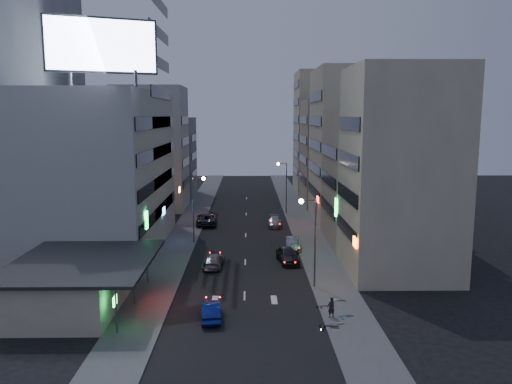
{
  "coord_description": "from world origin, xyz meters",
  "views": [
    {
      "loc": [
        0.35,
        -37.11,
        15.4
      ],
      "look_at": [
        1.23,
        19.48,
        6.67
      ],
      "focal_mm": 35.0,
      "sensor_mm": 36.0,
      "label": 1
    }
  ],
  "objects_px": {
    "parked_car_right_far": "(275,222)",
    "scooter_black_b": "(333,299)",
    "scooter_blue": "(351,307)",
    "parked_car_left": "(207,219)",
    "scooter_silver_b": "(344,293)",
    "parked_car_right_near": "(288,255)",
    "road_car_blue": "(211,310)",
    "scooter_silver_a": "(342,315)",
    "parked_car_right_mid": "(292,244)",
    "road_car_silver": "(213,261)",
    "person": "(331,307)",
    "scooter_black_a": "(339,319)"
  },
  "relations": [
    {
      "from": "road_car_blue",
      "to": "person",
      "type": "bearing_deg",
      "value": 173.87
    },
    {
      "from": "road_car_blue",
      "to": "scooter_silver_a",
      "type": "height_order",
      "value": "road_car_blue"
    },
    {
      "from": "parked_car_left",
      "to": "person",
      "type": "relative_size",
      "value": 3.71
    },
    {
      "from": "parked_car_right_near",
      "to": "scooter_silver_b",
      "type": "distance_m",
      "value": 11.71
    },
    {
      "from": "parked_car_right_far",
      "to": "scooter_silver_b",
      "type": "xyz_separation_m",
      "value": [
        4.35,
        -28.39,
        0.01
      ]
    },
    {
      "from": "scooter_black_a",
      "to": "scooter_black_b",
      "type": "bearing_deg",
      "value": 5.73
    },
    {
      "from": "person",
      "to": "road_car_silver",
      "type": "bearing_deg",
      "value": -78.3
    },
    {
      "from": "parked_car_right_mid",
      "to": "road_car_silver",
      "type": "bearing_deg",
      "value": -139.6
    },
    {
      "from": "scooter_black_b",
      "to": "parked_car_right_mid",
      "type": "bearing_deg",
      "value": -2.97
    },
    {
      "from": "scooter_silver_a",
      "to": "parked_car_right_mid",
      "type": "bearing_deg",
      "value": -13.55
    },
    {
      "from": "scooter_silver_b",
      "to": "parked_car_right_far",
      "type": "bearing_deg",
      "value": 10.33
    },
    {
      "from": "parked_car_right_near",
      "to": "road_car_blue",
      "type": "relative_size",
      "value": 1.17
    },
    {
      "from": "parked_car_left",
      "to": "road_car_blue",
      "type": "distance_m",
      "value": 33.35
    },
    {
      "from": "person",
      "to": "scooter_blue",
      "type": "height_order",
      "value": "person"
    },
    {
      "from": "scooter_silver_b",
      "to": "parked_car_left",
      "type": "bearing_deg",
      "value": 26.96
    },
    {
      "from": "parked_car_right_far",
      "to": "scooter_silver_a",
      "type": "xyz_separation_m",
      "value": [
        3.27,
        -33.06,
        -0.04
      ]
    },
    {
      "from": "parked_car_right_mid",
      "to": "parked_car_left",
      "type": "height_order",
      "value": "parked_car_left"
    },
    {
      "from": "scooter_silver_a",
      "to": "scooter_silver_b",
      "type": "height_order",
      "value": "scooter_silver_b"
    },
    {
      "from": "road_car_blue",
      "to": "parked_car_right_far",
      "type": "bearing_deg",
      "value": -106.92
    },
    {
      "from": "parked_car_left",
      "to": "parked_car_right_far",
      "type": "xyz_separation_m",
      "value": [
        9.64,
        -1.16,
        -0.15
      ]
    },
    {
      "from": "scooter_black_b",
      "to": "scooter_silver_b",
      "type": "height_order",
      "value": "scooter_silver_b"
    },
    {
      "from": "parked_car_left",
      "to": "scooter_blue",
      "type": "xyz_separation_m",
      "value": [
        13.89,
        -32.73,
        -0.17
      ]
    },
    {
      "from": "scooter_black_b",
      "to": "person",
      "type": "bearing_deg",
      "value": 158.94
    },
    {
      "from": "parked_car_right_mid",
      "to": "parked_car_right_far",
      "type": "relative_size",
      "value": 0.91
    },
    {
      "from": "person",
      "to": "scooter_black_b",
      "type": "distance_m",
      "value": 2.55
    },
    {
      "from": "parked_car_right_far",
      "to": "scooter_blue",
      "type": "xyz_separation_m",
      "value": [
        4.25,
        -31.57,
        -0.02
      ]
    },
    {
      "from": "parked_car_right_mid",
      "to": "scooter_blue",
      "type": "xyz_separation_m",
      "value": [
        2.86,
        -19.32,
        -0.04
      ]
    },
    {
      "from": "parked_car_right_near",
      "to": "scooter_silver_a",
      "type": "height_order",
      "value": "parked_car_right_near"
    },
    {
      "from": "parked_car_right_far",
      "to": "person",
      "type": "distance_m",
      "value": 32.28
    },
    {
      "from": "parked_car_left",
      "to": "scooter_black_b",
      "type": "distance_m",
      "value": 33.4
    },
    {
      "from": "person",
      "to": "scooter_black_b",
      "type": "xyz_separation_m",
      "value": [
        0.54,
        2.48,
        -0.28
      ]
    },
    {
      "from": "road_car_silver",
      "to": "person",
      "type": "distance_m",
      "value": 16.61
    },
    {
      "from": "parked_car_right_mid",
      "to": "scooter_blue",
      "type": "height_order",
      "value": "parked_car_right_mid"
    },
    {
      "from": "road_car_silver",
      "to": "scooter_black_b",
      "type": "height_order",
      "value": "road_car_silver"
    },
    {
      "from": "person",
      "to": "scooter_black_b",
      "type": "bearing_deg",
      "value": -127.16
    },
    {
      "from": "scooter_black_b",
      "to": "parked_car_right_near",
      "type": "bearing_deg",
      "value": 3.6
    },
    {
      "from": "parked_car_left",
      "to": "scooter_silver_b",
      "type": "xyz_separation_m",
      "value": [
        13.98,
        -29.55,
        -0.14
      ]
    },
    {
      "from": "road_car_blue",
      "to": "person",
      "type": "distance_m",
      "value": 9.19
    },
    {
      "from": "scooter_black_b",
      "to": "scooter_blue",
      "type": "bearing_deg",
      "value": -158.42
    },
    {
      "from": "parked_car_left",
      "to": "scooter_silver_b",
      "type": "distance_m",
      "value": 32.69
    },
    {
      "from": "parked_car_right_far",
      "to": "person",
      "type": "xyz_separation_m",
      "value": [
        2.62,
        -32.17,
        0.25
      ]
    },
    {
      "from": "parked_car_left",
      "to": "parked_car_right_far",
      "type": "distance_m",
      "value": 9.71
    },
    {
      "from": "parked_car_right_mid",
      "to": "person",
      "type": "xyz_separation_m",
      "value": [
        1.22,
        -19.93,
        0.22
      ]
    },
    {
      "from": "parked_car_right_far",
      "to": "scooter_black_b",
      "type": "relative_size",
      "value": 2.71
    },
    {
      "from": "parked_car_right_near",
      "to": "parked_car_right_far",
      "type": "bearing_deg",
      "value": 83.75
    },
    {
      "from": "parked_car_right_near",
      "to": "scooter_black_b",
      "type": "bearing_deg",
      "value": -85.39
    },
    {
      "from": "scooter_silver_a",
      "to": "scooter_black_b",
      "type": "bearing_deg",
      "value": -16.81
    },
    {
      "from": "road_car_blue",
      "to": "scooter_silver_a",
      "type": "relative_size",
      "value": 2.45
    },
    {
      "from": "scooter_black_a",
      "to": "scooter_blue",
      "type": "relative_size",
      "value": 1.04
    },
    {
      "from": "scooter_blue",
      "to": "scooter_silver_b",
      "type": "distance_m",
      "value": 3.18
    }
  ]
}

